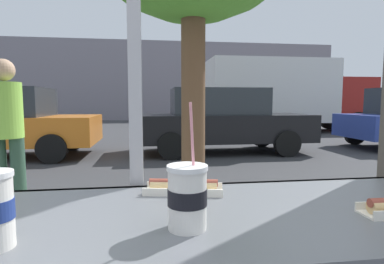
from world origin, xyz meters
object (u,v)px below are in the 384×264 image
Objects in this scene: box_truck at (285,94)px; parked_car_orange at (3,122)px; parked_car_black at (221,120)px; hotdog_tray_far at (183,187)px; soda_cup_right at (187,196)px; pedestrian at (6,129)px.

parked_car_orange is at bearing -151.58° from box_truck.
hotdog_tray_far is at bearing -104.34° from parked_car_black.
soda_cup_right is at bearing -94.55° from hotdog_tray_far.
pedestrian is at bearing -126.04° from parked_car_black.
pedestrian is (-1.55, 2.28, 0.03)m from hotdog_tray_far.
parked_car_orange is 5.26m from parked_car_black.
parked_car_orange is at bearing 116.26° from soda_cup_right.
parked_car_orange is (-3.53, 6.79, -0.18)m from hotdog_tray_far.
parked_car_orange is at bearing 117.44° from hotdog_tray_far.
parked_car_orange is (-3.50, 7.10, -0.25)m from soda_cup_right.
soda_cup_right is 0.20× the size of pedestrian.
parked_car_black is (5.26, 0.00, 0.00)m from parked_car_orange.
parked_car_orange is 0.93× the size of parked_car_black.
pedestrian reaches higher than parked_car_black.
box_truck reaches higher than pedestrian.
pedestrian reaches higher than soda_cup_right.
box_truck reaches higher than parked_car_black.
soda_cup_right reaches higher than hotdog_tray_far.
box_truck is (5.80, 12.14, 0.58)m from soda_cup_right.
hotdog_tray_far is at bearing -62.56° from parked_car_orange.
box_truck reaches higher than soda_cup_right.
parked_car_black is 5.58m from pedestrian.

